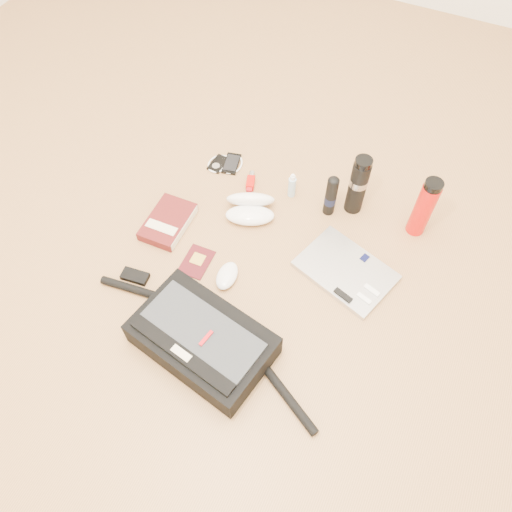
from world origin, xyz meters
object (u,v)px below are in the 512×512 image
at_px(messenger_bag, 202,339).
at_px(book, 168,222).
at_px(thermos_red, 424,208).
at_px(laptop, 346,271).
at_px(thermos_black, 358,185).

distance_m(messenger_bag, book, 0.52).
height_order(messenger_bag, thermos_red, thermos_red).
xyz_separation_m(messenger_bag, thermos_red, (0.50, 0.76, 0.07)).
height_order(messenger_bag, laptop, messenger_bag).
distance_m(book, thermos_black, 0.72).
bearing_deg(book, laptop, 5.24).
xyz_separation_m(laptop, thermos_black, (-0.08, 0.30, 0.12)).
xyz_separation_m(laptop, book, (-0.68, -0.08, 0.01)).
bearing_deg(thermos_black, messenger_bag, -108.17).
relative_size(laptop, thermos_black, 1.45).
relative_size(messenger_bag, thermos_black, 3.36).
bearing_deg(laptop, thermos_black, 122.68).
distance_m(laptop, thermos_red, 0.36).
height_order(book, thermos_black, thermos_black).
distance_m(thermos_black, thermos_red, 0.25).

